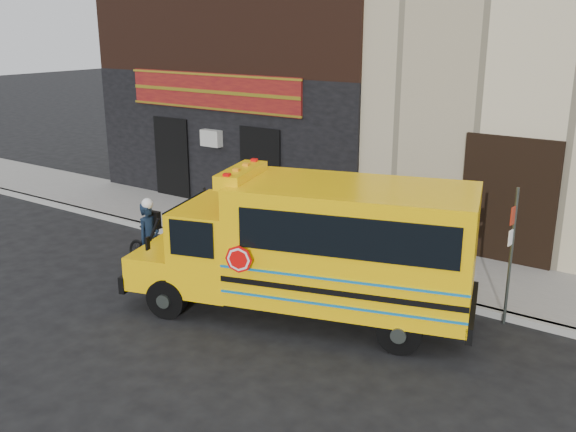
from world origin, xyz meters
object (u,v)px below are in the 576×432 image
Objects in this scene: bicycle at (153,251)px; cyclist at (150,240)px; school_bus at (318,245)px; sign_pole at (511,250)px.

bicycle is 0.29m from cyclist.
cyclist is at bearing -175.80° from school_bus.
cyclist is (-7.52, -2.11, -0.68)m from sign_pole.
sign_pole is 7.84m from cyclist.
cyclist is at bearing -164.35° from sign_pole.
school_bus is at bearing -88.56° from cyclist.
school_bus reaches higher than bicycle.
sign_pole is at bearing 29.48° from school_bus.
cyclist is at bearing 150.13° from bicycle.
bicycle is 1.11× the size of cyclist.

